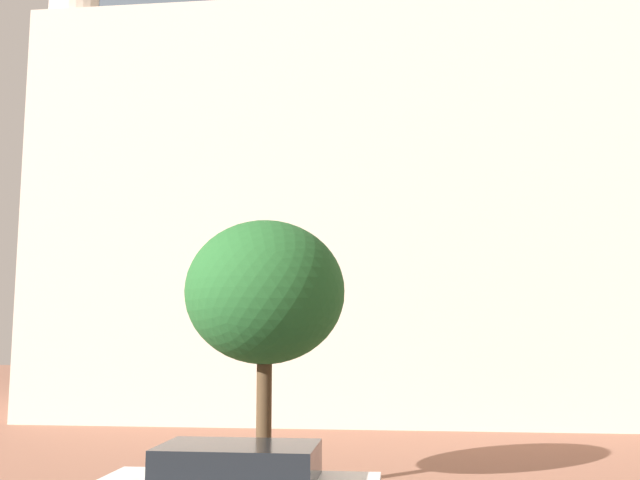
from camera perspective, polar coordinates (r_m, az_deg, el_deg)
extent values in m
cube|color=beige|center=(32.10, 5.59, 0.81)|extent=(27.49, 13.84, 15.80)
cube|color=#38424C|center=(34.61, 5.39, 15.89)|extent=(25.29, 12.74, 2.40)
cube|color=beige|center=(34.06, -0.31, 12.59)|extent=(5.01, 5.01, 29.96)
cylinder|color=beige|center=(29.78, -18.95, 3.99)|extent=(2.80, 2.80, 18.00)
cube|color=black|center=(12.20, -6.56, -17.29)|extent=(2.57, 1.60, 0.56)
cylinder|color=#4C3823|center=(15.15, -4.54, -14.56)|extent=(0.32, 0.32, 2.78)
ellipsoid|color=#235B28|center=(15.07, -4.43, -4.17)|extent=(3.37, 3.37, 3.03)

